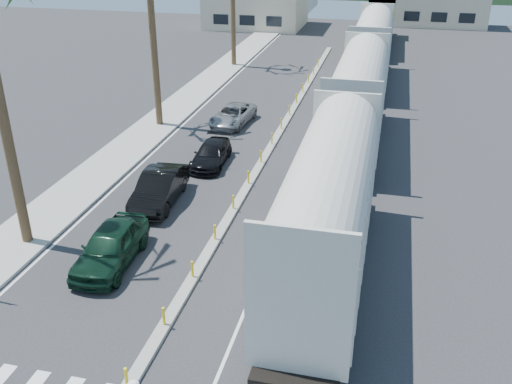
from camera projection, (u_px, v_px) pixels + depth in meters
ground at (141, 367)px, 18.20m from camera, size 140.00×140.00×0.00m
sidewalk at (173, 111)px, 41.83m from camera, size 3.00×90.00×0.15m
rails at (361, 113)px, 41.65m from camera, size 1.56×100.00×0.06m
median at (272, 145)px, 35.63m from camera, size 0.45×60.00×0.85m
lane_markings at (257, 119)px, 40.53m from camera, size 9.42×90.00×0.01m
freight_train at (364, 78)px, 39.48m from camera, size 3.00×60.94×5.85m
car_lead at (111, 246)px, 23.28m from camera, size 2.44×5.03×1.65m
car_second at (159, 188)px, 28.27m from camera, size 2.37×5.16×1.63m
car_third at (211, 154)px, 32.81m from camera, size 2.20×4.51×1.26m
car_rear at (233, 115)px, 39.22m from camera, size 3.11×5.15×1.31m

